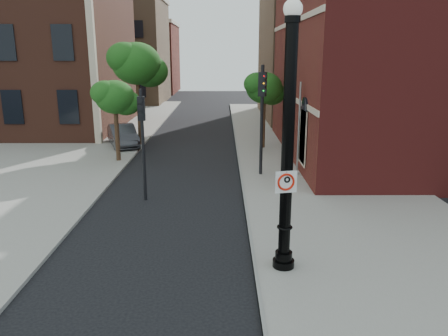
{
  "coord_description": "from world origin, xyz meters",
  "views": [
    {
      "loc": [
        1.14,
        -11.27,
        5.84
      ],
      "look_at": [
        1.19,
        2.0,
        2.35
      ],
      "focal_mm": 35.0,
      "sensor_mm": 36.0,
      "label": 1
    }
  ],
  "objects_px": {
    "parked_car": "(123,136)",
    "traffic_signal_right": "(262,103)",
    "no_parking_sign": "(286,182)",
    "lamppost": "(287,155)",
    "traffic_signal_left": "(142,127)"
  },
  "relations": [
    {
      "from": "lamppost",
      "to": "traffic_signal_left",
      "type": "distance_m",
      "value": 7.78
    },
    {
      "from": "lamppost",
      "to": "no_parking_sign",
      "type": "height_order",
      "value": "lamppost"
    },
    {
      "from": "parked_car",
      "to": "traffic_signal_right",
      "type": "relative_size",
      "value": 0.81
    },
    {
      "from": "lamppost",
      "to": "parked_car",
      "type": "relative_size",
      "value": 1.64
    },
    {
      "from": "parked_car",
      "to": "traffic_signal_right",
      "type": "height_order",
      "value": "traffic_signal_right"
    },
    {
      "from": "no_parking_sign",
      "to": "traffic_signal_right",
      "type": "relative_size",
      "value": 0.11
    },
    {
      "from": "traffic_signal_left",
      "to": "traffic_signal_right",
      "type": "relative_size",
      "value": 0.84
    },
    {
      "from": "no_parking_sign",
      "to": "traffic_signal_right",
      "type": "distance_m",
      "value": 9.85
    },
    {
      "from": "parked_car",
      "to": "traffic_signal_left",
      "type": "xyz_separation_m",
      "value": [
        3.25,
        -10.64,
        2.33
      ]
    },
    {
      "from": "parked_car",
      "to": "traffic_signal_right",
      "type": "xyz_separation_m",
      "value": [
        8.3,
        -7.09,
        2.89
      ]
    },
    {
      "from": "traffic_signal_left",
      "to": "lamppost",
      "type": "bearing_deg",
      "value": -56.47
    },
    {
      "from": "lamppost",
      "to": "traffic_signal_left",
      "type": "height_order",
      "value": "lamppost"
    },
    {
      "from": "no_parking_sign",
      "to": "parked_car",
      "type": "distance_m",
      "value": 18.82
    },
    {
      "from": "traffic_signal_right",
      "to": "lamppost",
      "type": "bearing_deg",
      "value": -69.78
    },
    {
      "from": "lamppost",
      "to": "traffic_signal_right",
      "type": "bearing_deg",
      "value": 88.88
    }
  ]
}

